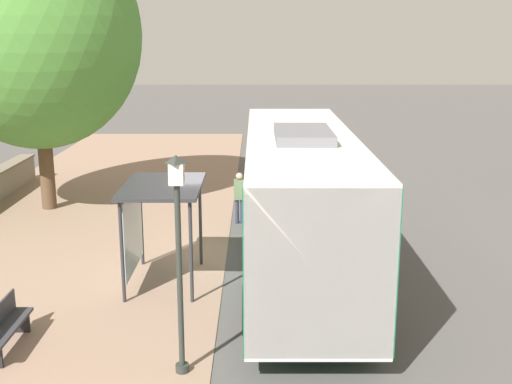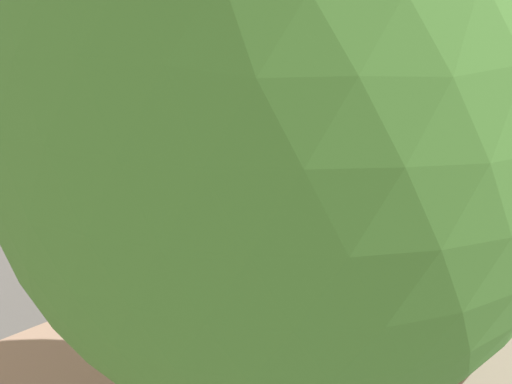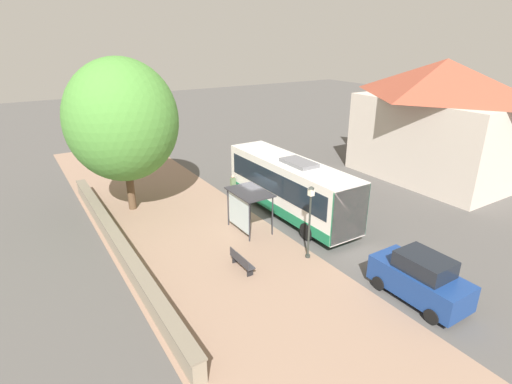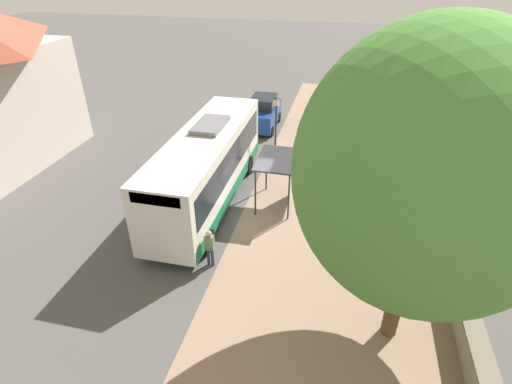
# 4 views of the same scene
# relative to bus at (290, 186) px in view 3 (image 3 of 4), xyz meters

# --- Properties ---
(ground_plane) EXTENTS (120.00, 120.00, 0.00)m
(ground_plane) POSITION_rel_bus_xyz_m (-1.84, 0.84, -1.93)
(ground_plane) COLOR #514F4C
(ground_plane) RESTS_ON ground
(sidewalk_plaza) EXTENTS (9.00, 44.00, 0.02)m
(sidewalk_plaza) POSITION_rel_bus_xyz_m (-6.34, 0.84, -1.92)
(sidewalk_plaza) COLOR #937560
(sidewalk_plaza) RESTS_ON ground
(stone_wall) EXTENTS (0.60, 20.00, 1.03)m
(stone_wall) POSITION_rel_bus_xyz_m (-10.39, 0.84, -1.41)
(stone_wall) COLOR gray
(stone_wall) RESTS_ON ground
(background_building) EXTENTS (7.84, 11.85, 9.03)m
(background_building) POSITION_rel_bus_xyz_m (13.66, -0.24, 2.71)
(background_building) COLOR beige
(background_building) RESTS_ON ground
(bus) EXTENTS (2.64, 10.35, 3.74)m
(bus) POSITION_rel_bus_xyz_m (0.00, 0.00, 0.00)
(bus) COLOR silver
(bus) RESTS_ON ground
(bus_shelter) EXTENTS (1.81, 2.70, 2.42)m
(bus_shelter) POSITION_rel_bus_xyz_m (-3.38, -0.48, 0.09)
(bus_shelter) COLOR #2D2D33
(bus_shelter) RESTS_ON ground
(pedestrian) EXTENTS (0.34, 0.22, 1.63)m
(pedestrian) POSITION_rel_bus_xyz_m (-1.57, 4.44, -0.98)
(pedestrian) COLOR #2D3347
(pedestrian) RESTS_ON ground
(bench) EXTENTS (0.40, 1.76, 0.88)m
(bench) POSITION_rel_bus_xyz_m (-5.78, -3.88, -1.45)
(bench) COLOR #333338
(bench) RESTS_ON ground
(street_lamp_near) EXTENTS (0.28, 0.28, 3.91)m
(street_lamp_near) POSITION_rel_bus_xyz_m (-2.35, -4.71, 0.40)
(street_lamp_near) COLOR #2D332D
(street_lamp_near) RESTS_ON ground
(shade_tree) EXTENTS (6.72, 6.72, 9.50)m
(shade_tree) POSITION_rel_bus_xyz_m (-8.10, 6.20, 3.86)
(shade_tree) COLOR brown
(shade_tree) RESTS_ON ground
(parked_car_behind_bus) EXTENTS (1.95, 4.11, 2.13)m
(parked_car_behind_bus) POSITION_rel_bus_xyz_m (-0.54, -9.89, -0.91)
(parked_car_behind_bus) COLOR navy
(parked_car_behind_bus) RESTS_ON ground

